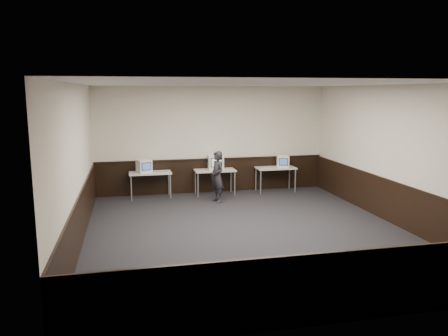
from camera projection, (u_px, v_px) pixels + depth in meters
The scene contains 18 objects.
floor at pixel (247, 231), 9.62m from camera, with size 8.00×8.00×0.00m, color black.
ceiling at pixel (248, 84), 9.06m from camera, with size 8.00×8.00×0.00m, color white.
back_wall at pixel (212, 140), 13.19m from camera, with size 7.00×7.00×0.00m, color silver.
front_wall at pixel (332, 207), 5.49m from camera, with size 7.00×7.00×0.00m, color silver.
left_wall at pixel (76, 166), 8.60m from camera, with size 8.00×8.00×0.00m, color silver.
right_wall at pixel (393, 155), 10.08m from camera, with size 8.00×8.00×0.00m, color silver.
wainscot_back at pixel (212, 176), 13.36m from camera, with size 6.98×0.04×1.00m, color black.
wainscot_front at pixel (328, 289), 5.70m from camera, with size 6.98×0.04×1.00m, color black.
wainscot_left at pixel (81, 219), 8.79m from camera, with size 0.04×7.98×1.00m, color black.
wainscot_right at pixel (390, 201), 10.27m from camera, with size 0.04×7.98×1.00m, color black.
wainscot_rail at pixel (213, 159), 13.25m from camera, with size 6.98×0.06×0.04m, color black.
desk_left at pixel (150, 175), 12.56m from camera, with size 1.20×0.60×0.75m.
desk_center at pixel (215, 172), 12.96m from camera, with size 1.20×0.60×0.75m.
desk_right at pixel (276, 170), 13.36m from camera, with size 1.20×0.60×0.75m.
emac_left at pixel (144, 166), 12.47m from camera, with size 0.47×0.49×0.37m.
emac_center at pixel (216, 162), 12.95m from camera, with size 0.49×0.52×0.45m.
emac_right at pixel (283, 161), 13.33m from camera, with size 0.44×0.45×0.36m.
person at pixel (217, 177), 12.07m from camera, with size 0.52×0.34×1.43m, color black.
Camera 1 is at (-2.48, -8.90, 3.04)m, focal length 35.00 mm.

